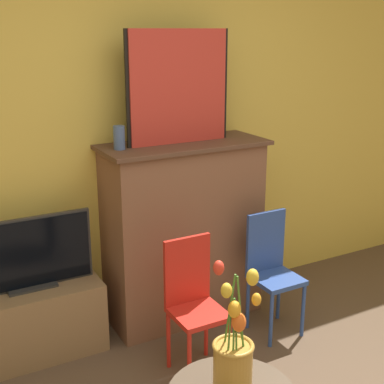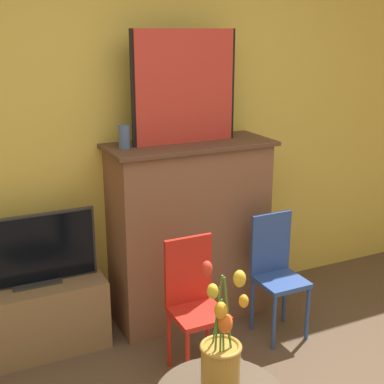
{
  "view_description": "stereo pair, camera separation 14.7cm",
  "coord_description": "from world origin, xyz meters",
  "px_view_note": "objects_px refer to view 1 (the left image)",
  "views": [
    {
      "loc": [
        -1.21,
        -1.02,
        1.87
      ],
      "look_at": [
        0.05,
        1.28,
        1.07
      ],
      "focal_mm": 50.0,
      "sensor_mm": 36.0,
      "label": 1
    },
    {
      "loc": [
        -1.08,
        -1.08,
        1.87
      ],
      "look_at": [
        0.05,
        1.28,
        1.07
      ],
      "focal_mm": 50.0,
      "sensor_mm": 36.0,
      "label": 2
    }
  ],
  "objects_px": {
    "painting": "(179,87)",
    "vase_tulips": "(233,359)",
    "chair_red": "(193,298)",
    "chair_blue": "(271,266)",
    "tv_monitor": "(29,255)"
  },
  "relations": [
    {
      "from": "painting",
      "to": "vase_tulips",
      "type": "relative_size",
      "value": 1.26
    },
    {
      "from": "chair_blue",
      "to": "vase_tulips",
      "type": "bearing_deg",
      "value": -133.33
    },
    {
      "from": "painting",
      "to": "vase_tulips",
      "type": "bearing_deg",
      "value": -109.77
    },
    {
      "from": "tv_monitor",
      "to": "chair_red",
      "type": "bearing_deg",
      "value": -37.53
    },
    {
      "from": "tv_monitor",
      "to": "chair_blue",
      "type": "bearing_deg",
      "value": -17.68
    },
    {
      "from": "painting",
      "to": "tv_monitor",
      "type": "xyz_separation_m",
      "value": [
        -0.97,
        0.0,
        -0.9
      ]
    },
    {
      "from": "tv_monitor",
      "to": "vase_tulips",
      "type": "relative_size",
      "value": 1.34
    },
    {
      "from": "vase_tulips",
      "to": "chair_red",
      "type": "bearing_deg",
      "value": 70.83
    },
    {
      "from": "chair_red",
      "to": "vase_tulips",
      "type": "height_order",
      "value": "vase_tulips"
    },
    {
      "from": "painting",
      "to": "vase_tulips",
      "type": "xyz_separation_m",
      "value": [
        -0.52,
        -1.44,
        -0.88
      ]
    },
    {
      "from": "chair_red",
      "to": "chair_blue",
      "type": "height_order",
      "value": "same"
    },
    {
      "from": "chair_red",
      "to": "vase_tulips",
      "type": "xyz_separation_m",
      "value": [
        -0.3,
        -0.86,
        0.22
      ]
    },
    {
      "from": "tv_monitor",
      "to": "chair_red",
      "type": "distance_m",
      "value": 0.97
    },
    {
      "from": "vase_tulips",
      "to": "tv_monitor",
      "type": "bearing_deg",
      "value": 107.56
    },
    {
      "from": "tv_monitor",
      "to": "chair_red",
      "type": "relative_size",
      "value": 0.94
    }
  ]
}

